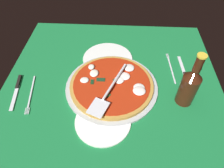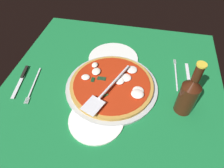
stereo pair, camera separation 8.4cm
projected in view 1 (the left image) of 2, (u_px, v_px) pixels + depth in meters
The scene contains 10 objects.
ground_plane at pixel (112, 86), 86.97cm from camera, with size 92.86×92.86×0.80cm, color #176D35.
checker_pattern at pixel (112, 85), 86.63cm from camera, with size 92.86×92.86×0.10cm.
pizza_pan at pixel (112, 87), 85.09cm from camera, with size 38.63×38.63×1.30cm, color #ADB3B5.
dinner_plate_left at pixel (103, 121), 73.94cm from camera, with size 20.62×20.62×1.00cm, color white.
dinner_plate_right at pixel (108, 59), 97.28cm from camera, with size 23.74×23.74×1.00cm, color white.
pizza at pixel (113, 84), 84.05cm from camera, with size 34.87×34.87×2.99cm.
pizza_server at pixel (109, 91), 78.36cm from camera, with size 28.09×14.26×1.00cm.
place_setting_near at pixel (178, 71), 91.91cm from camera, with size 21.02×12.90×1.40cm.
place_setting_far at pixel (24, 92), 83.56cm from camera, with size 21.99×16.92×1.40cm.
beer_bottle at pixel (189, 86), 73.94cm from camera, with size 6.73×6.73×23.77cm.
Camera 1 is at (-57.50, -3.31, 64.77)cm, focal length 32.30 mm.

